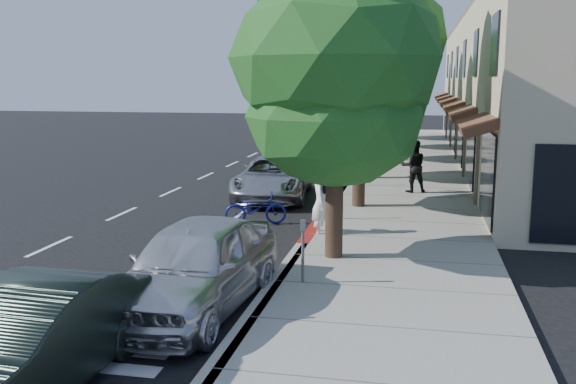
% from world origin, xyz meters
% --- Properties ---
extents(ground, '(120.00, 120.00, 0.00)m').
position_xyz_m(ground, '(0.00, 0.00, 0.00)').
color(ground, black).
rests_on(ground, ground).
extents(sidewalk, '(4.60, 56.00, 0.15)m').
position_xyz_m(sidewalk, '(2.30, 8.00, 0.07)').
color(sidewalk, gray).
rests_on(sidewalk, ground).
extents(curb, '(0.30, 56.00, 0.15)m').
position_xyz_m(curb, '(0.00, 8.00, 0.07)').
color(curb, '#9E998E').
rests_on(curb, ground).
extents(curb_red_segment, '(0.32, 4.00, 0.15)m').
position_xyz_m(curb_red_segment, '(0.00, 1.00, 0.07)').
color(curb_red_segment, maroon).
rests_on(curb_red_segment, ground).
extents(storefront_building, '(10.00, 36.00, 7.00)m').
position_xyz_m(storefront_building, '(9.60, 18.00, 3.50)').
color(storefront_building, beige).
rests_on(storefront_building, ground).
extents(street_tree_0, '(4.64, 4.64, 7.26)m').
position_xyz_m(street_tree_0, '(0.90, -2.00, 4.44)').
color(street_tree_0, black).
rests_on(street_tree_0, ground).
extents(street_tree_1, '(5.26, 5.26, 8.33)m').
position_xyz_m(street_tree_1, '(0.90, 4.00, 5.11)').
color(street_tree_1, black).
rests_on(street_tree_1, ground).
extents(street_tree_2, '(4.78, 4.78, 7.32)m').
position_xyz_m(street_tree_2, '(0.90, 10.00, 4.45)').
color(street_tree_2, black).
rests_on(street_tree_2, ground).
extents(street_tree_3, '(4.63, 4.63, 7.68)m').
position_xyz_m(street_tree_3, '(0.90, 16.00, 4.76)').
color(street_tree_3, black).
rests_on(street_tree_3, ground).
extents(street_tree_4, '(4.43, 4.43, 7.18)m').
position_xyz_m(street_tree_4, '(0.90, 22.00, 4.42)').
color(street_tree_4, black).
rests_on(street_tree_4, ground).
extents(street_tree_5, '(5.10, 5.10, 7.41)m').
position_xyz_m(street_tree_5, '(0.90, 28.00, 4.45)').
color(street_tree_5, black).
rests_on(street_tree_5, ground).
extents(cyclist, '(0.54, 0.73, 1.83)m').
position_xyz_m(cyclist, '(0.25, 0.24, 0.92)').
color(cyclist, white).
rests_on(cyclist, ground).
extents(bicycle, '(1.85, 1.07, 0.92)m').
position_xyz_m(bicycle, '(-1.80, 1.46, 0.46)').
color(bicycle, navy).
rests_on(bicycle, ground).
extents(silver_suv, '(2.80, 5.37, 1.44)m').
position_xyz_m(silver_suv, '(-2.20, 5.50, 0.72)').
color(silver_suv, '#ABABB0').
rests_on(silver_suv, ground).
extents(dark_sedan, '(1.77, 4.33, 1.40)m').
position_xyz_m(dark_sedan, '(-1.79, 14.50, 0.70)').
color(dark_sedan, '#222428').
rests_on(dark_sedan, ground).
extents(white_pickup, '(3.31, 6.43, 1.79)m').
position_xyz_m(white_pickup, '(-0.79, 16.84, 0.89)').
color(white_pickup, white).
rests_on(white_pickup, ground).
extents(dark_suv_far, '(2.19, 4.71, 1.56)m').
position_xyz_m(dark_suv_far, '(-0.50, 24.15, 0.78)').
color(dark_suv_far, black).
rests_on(dark_suv_far, ground).
extents(near_car_a, '(2.29, 4.97, 1.65)m').
position_xyz_m(near_car_a, '(-1.13, -5.50, 0.82)').
color(near_car_a, silver).
rests_on(near_car_a, ground).
extents(near_car_b, '(1.65, 4.50, 1.47)m').
position_xyz_m(near_car_b, '(-2.20, -9.00, 0.74)').
color(near_car_b, black).
rests_on(near_car_b, ground).
extents(pedestrian, '(1.04, 0.90, 1.85)m').
position_xyz_m(pedestrian, '(2.56, 6.89, 1.08)').
color(pedestrian, black).
rests_on(pedestrian, sidewalk).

